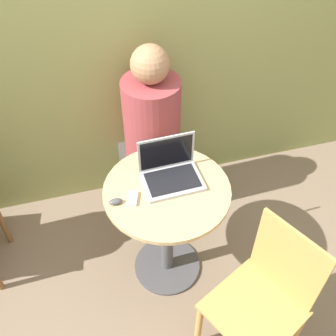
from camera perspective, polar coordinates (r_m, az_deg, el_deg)
ground_plane at (r=2.67m, az=-0.13°, el=-14.02°), size 12.00×12.00×0.00m
back_wall at (r=2.40m, az=-5.90°, el=20.46°), size 7.00×0.05×2.60m
round_table at (r=2.23m, az=-0.15°, el=-7.01°), size 0.68×0.68×0.76m
laptop at (r=2.08m, az=0.35°, el=-0.52°), size 0.31×0.23×0.23m
cell_phone at (r=2.01m, az=-5.14°, el=-4.41°), size 0.08×0.10×0.02m
computer_mouse at (r=2.00m, az=-7.62°, el=-4.86°), size 0.07×0.04×0.03m
chair_empty at (r=2.07m, az=13.64°, el=-18.06°), size 0.53×0.53×0.91m
person_seated at (r=2.67m, az=-2.67°, el=3.69°), size 0.41×0.58×1.27m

